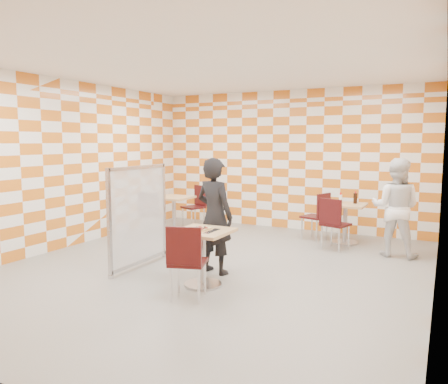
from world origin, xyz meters
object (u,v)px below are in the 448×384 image
chair_empty_far (197,203)px  soda_bottle (355,198)px  man_dark (215,216)px  man_white (396,207)px  sport_bottle (341,198)px  second_table (345,216)px  empty_table (174,208)px  chair_main_front (186,257)px  main_table (203,248)px  chair_second_side (319,213)px  chair_second_front (333,220)px  chair_empty_near (150,211)px  partition (139,216)px

chair_empty_far → soda_bottle: bearing=-0.2°
man_dark → man_white: (2.23, 2.20, -0.02)m
man_white → sport_bottle: (-1.03, 0.58, 0.02)m
second_table → empty_table: bearing=-170.6°
sport_bottle → chair_main_front: bearing=-103.6°
main_table → chair_second_side: 3.38m
man_dark → chair_second_side: bearing=-94.4°
soda_bottle → sport_bottle: bearing=-167.8°
chair_empty_far → second_table: bearing=-2.0°
second_table → chair_second_front: (-0.08, -0.66, 0.04)m
main_table → chair_main_front: (0.11, -0.59, 0.04)m
empty_table → chair_empty_near: bearing=-95.2°
chair_second_side → sport_bottle: bearing=7.1°
chair_empty_far → soda_bottle: soda_bottle is taller
chair_second_front → sport_bottle: 0.76m
empty_table → chair_main_front: bearing=-54.5°
chair_empty_near → man_dark: size_ratio=0.55×
sport_bottle → second_table: bearing=-23.1°
chair_empty_near → soda_bottle: 3.94m
chair_second_front → sport_bottle: sport_bottle is taller
main_table → sport_bottle: bearing=72.5°
partition → man_white: 4.19m
main_table → chair_second_side: bearing=78.6°
chair_main_front → chair_empty_near: (-2.45, 2.60, 0.00)m
empty_table → chair_empty_near: (-0.07, -0.74, 0.04)m
chair_second_front → man_dark: (-1.23, -2.08, 0.29)m
chair_empty_far → soda_bottle: size_ratio=4.02×
chair_second_side → partition: 3.59m
chair_empty_far → partition: size_ratio=0.60×
chair_empty_near → man_white: size_ratio=0.57×
chair_main_front → chair_second_side: (0.56, 3.91, 0.00)m
main_table → sport_bottle: (1.06, 3.37, 0.33)m
second_table → chair_main_front: (-1.06, -3.91, 0.04)m
second_table → man_white: man_white is taller
second_table → sport_bottle: size_ratio=3.75×
chair_empty_near → soda_bottle: bearing=21.1°
chair_empty_near → soda_bottle: (3.67, 1.41, 0.31)m
partition → soda_bottle: 4.06m
chair_second_side → man_dark: man_dark is taller
empty_table → chair_second_front: (3.37, -0.09, 0.04)m
chair_empty_near → empty_table: bearing=84.8°
empty_table → chair_main_front: (2.39, -3.34, 0.04)m
chair_second_front → empty_table: bearing=178.5°
chair_main_front → chair_empty_near: same height
chair_empty_near → sport_bottle: bearing=21.7°
chair_empty_far → man_white: size_ratio=0.57×
chair_second_side → chair_empty_far: size_ratio=1.00×
second_table → chair_second_front: size_ratio=0.81×
sport_bottle → soda_bottle: 0.27m
chair_second_side → chair_empty_far: (-2.79, 0.12, 0.00)m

